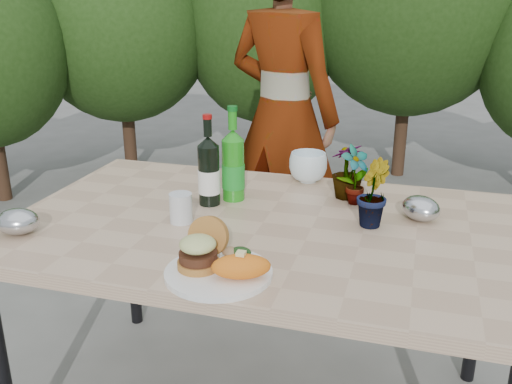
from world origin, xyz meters
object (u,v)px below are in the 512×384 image
(wine_bottle, at_px, (209,172))
(person, at_px, (283,115))
(patio_table, at_px, (263,239))
(dinner_plate, at_px, (219,273))

(wine_bottle, distance_m, person, 1.04)
(wine_bottle, bearing_deg, patio_table, -30.87)
(dinner_plate, height_order, wine_bottle, wine_bottle)
(patio_table, xyz_separation_m, dinner_plate, (-0.01, -0.37, 0.06))
(dinner_plate, relative_size, wine_bottle, 0.90)
(wine_bottle, bearing_deg, person, 84.84)
(dinner_plate, bearing_deg, patio_table, 87.82)
(patio_table, relative_size, wine_bottle, 5.13)
(person, bearing_deg, wine_bottle, 109.73)
(patio_table, height_order, person, person)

